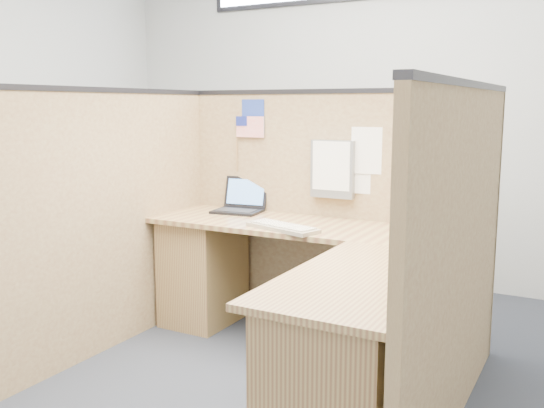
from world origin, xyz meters
The scene contains 13 objects.
floor centered at (0.00, 0.00, 0.00)m, with size 5.00×5.00×0.00m, color black.
wall_back centered at (0.00, 2.25, 1.40)m, with size 5.00×5.00×0.00m, color #ABAFB1.
cubicle_partitions centered at (0.00, 0.43, 0.77)m, with size 2.06×1.83×1.53m.
l_desk centered at (0.18, 0.29, 0.39)m, with size 1.95×1.75×0.73m.
laptop centered at (-0.57, 0.88, 0.78)m, with size 0.33×0.33×0.22m.
keyboard centered at (-0.05, 0.48, 0.74)m, with size 0.48×0.28×0.03m.
mouse centered at (0.76, 0.48, 0.75)m, with size 0.10×0.06×0.04m, color silver.
hand_forearm centered at (0.77, 0.34, 0.77)m, with size 0.10×0.37×0.08m.
blue_poster centered at (-0.54, 0.97, 1.35)m, with size 0.17×0.00×0.23m, color navy.
american_flag centered at (-0.58, 0.96, 1.27)m, with size 0.22×0.01×0.37m.
file_holder centered at (0.05, 0.94, 1.04)m, with size 0.28×0.05×0.36m.
paper_left centered at (0.28, 0.97, 1.16)m, with size 0.22×0.00×0.28m, color white.
paper_right centered at (0.21, 0.97, 1.03)m, with size 0.22×0.00×0.28m, color white.
Camera 1 is at (1.52, -2.51, 1.43)m, focal length 40.00 mm.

